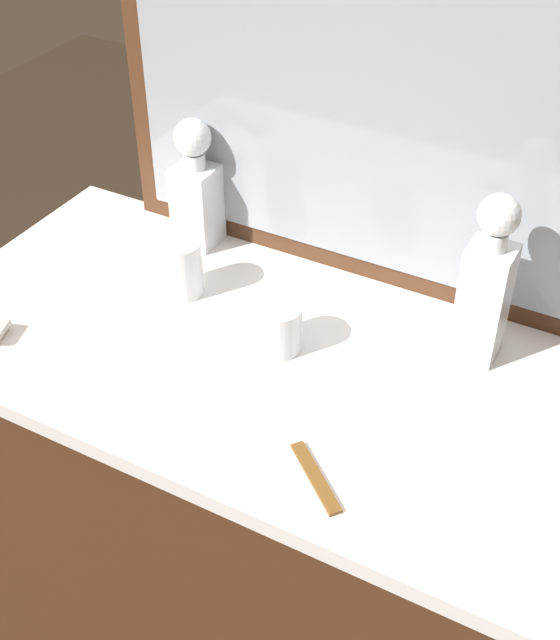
# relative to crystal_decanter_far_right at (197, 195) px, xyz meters

# --- Properties ---
(dresser) EXTENTS (1.27, 0.61, 0.94)m
(dresser) POSITION_rel_crystal_decanter_far_right_xyz_m (0.31, -0.23, -0.57)
(dresser) COLOR #472816
(dresser) RESTS_ON ground_plane
(dresser_mirror) EXTENTS (0.95, 0.03, 0.71)m
(dresser_mirror) POSITION_rel_crystal_decanter_far_right_xyz_m (0.31, 0.05, 0.25)
(dresser_mirror) COLOR #472816
(dresser_mirror) RESTS_ON dresser
(crystal_decanter_far_right) EXTENTS (0.08, 0.08, 0.26)m
(crystal_decanter_far_right) POSITION_rel_crystal_decanter_far_right_xyz_m (0.00, 0.00, 0.00)
(crystal_decanter_far_right) COLOR white
(crystal_decanter_far_right) RESTS_ON dresser
(crystal_decanter_left) EXTENTS (0.07, 0.07, 0.30)m
(crystal_decanter_left) POSITION_rel_crystal_decanter_far_right_xyz_m (0.59, -0.07, 0.02)
(crystal_decanter_left) COLOR white
(crystal_decanter_left) RESTS_ON dresser
(crystal_tumbler_front) EXTENTS (0.08, 0.08, 0.08)m
(crystal_tumbler_front) POSITION_rel_crystal_decanter_far_right_xyz_m (0.29, -0.21, -0.07)
(crystal_tumbler_front) COLOR white
(crystal_tumbler_front) RESTS_ON dresser
(crystal_tumbler_rear) EXTENTS (0.08, 0.08, 0.11)m
(crystal_tumbler_rear) POSITION_rel_crystal_decanter_far_right_xyz_m (0.06, -0.16, -0.05)
(crystal_tumbler_rear) COLOR white
(crystal_tumbler_rear) RESTS_ON dresser
(tortoiseshell_comb) EXTENTS (0.12, 0.10, 0.01)m
(tortoiseshell_comb) POSITION_rel_crystal_decanter_far_right_xyz_m (0.48, -0.44, -0.10)
(tortoiseshell_comb) COLOR brown
(tortoiseshell_comb) RESTS_ON dresser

